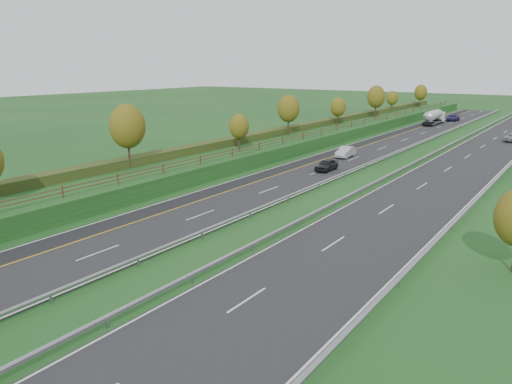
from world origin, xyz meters
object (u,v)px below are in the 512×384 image
(car_silver_mid, at_px, (346,152))
(car_small_far, at_px, (453,118))
(road_tanker, at_px, (434,117))
(car_dark_near, at_px, (327,165))

(car_silver_mid, relative_size, car_small_far, 0.89)
(car_silver_mid, height_order, car_small_far, car_silver_mid)
(road_tanker, relative_size, car_silver_mid, 2.24)
(car_silver_mid, distance_m, car_small_far, 63.29)
(road_tanker, height_order, car_small_far, road_tanker)
(road_tanker, distance_m, car_silver_mid, 52.77)
(road_tanker, relative_size, car_small_far, 1.98)
(car_dark_near, relative_size, car_small_far, 0.81)
(road_tanker, relative_size, car_dark_near, 2.46)
(car_silver_mid, xyz_separation_m, car_small_far, (0.93, 63.28, -0.00))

